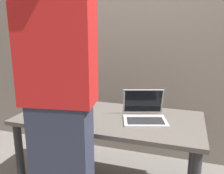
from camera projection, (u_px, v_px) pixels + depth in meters
desk at (109, 128)px, 1.97m from camera, size 1.49×0.70×0.71m
laptop at (144, 113)px, 1.88m from camera, size 0.41×0.39×0.23m
beer_bottle_brown at (77, 97)px, 2.10m from camera, size 0.08×0.08×0.28m
beer_bottle_dark at (67, 100)px, 2.03m from camera, size 0.06×0.06×0.28m
beer_bottle_amber at (55, 96)px, 2.10m from camera, size 0.06×0.06×0.30m
person_figure at (60, 112)px, 1.41m from camera, size 0.45×0.33×1.82m
back_wall at (133, 39)px, 2.54m from camera, size 6.00×0.10×2.60m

